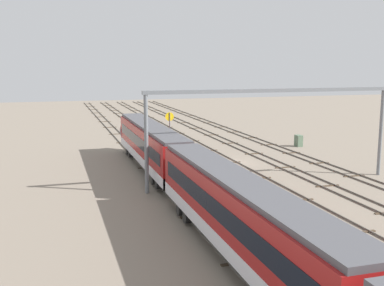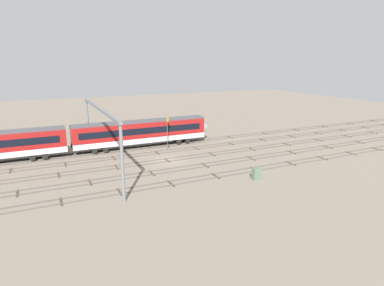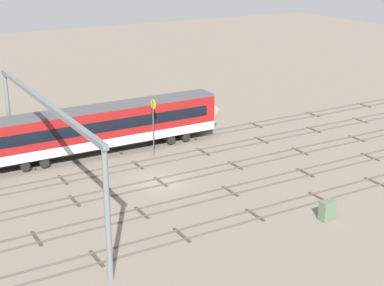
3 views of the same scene
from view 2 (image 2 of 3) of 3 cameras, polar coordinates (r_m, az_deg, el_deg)
The scene contains 9 objects.
ground_plane at distance 52.28m, azimuth -4.29°, elevation -3.03°, with size 200.35×200.35×0.00m, color gray.
track_near_foreground at distance 43.86m, azimuth 0.33°, elevation -6.30°, with size 184.35×2.40×0.16m.
track_second_near at distance 48.00m, azimuth -2.19°, elevation -4.48°, with size 184.35×2.40×0.16m.
track_middle at distance 52.26m, azimuth -4.29°, elevation -2.96°, with size 184.35×2.40×0.16m.
track_second_far at distance 56.61m, azimuth -6.07°, elevation -1.66°, with size 184.35×2.40×0.16m.
track_with_train at distance 61.04m, azimuth -7.59°, elevation -0.55°, with size 184.35×2.40×0.16m.
overhead_gantry at distance 47.76m, azimuth -15.60°, elevation 3.62°, with size 0.40×24.86×9.06m.
speed_sign_near_foreground at distance 58.24m, azimuth -4.29°, elevation 2.60°, with size 0.14×1.01×5.80m.
relay_cabinet at distance 44.63m, azimuth 11.11°, elevation -5.22°, with size 1.17×0.77×1.58m.
Camera 2 is at (-17.92, -46.67, 15.30)m, focal length 30.87 mm.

